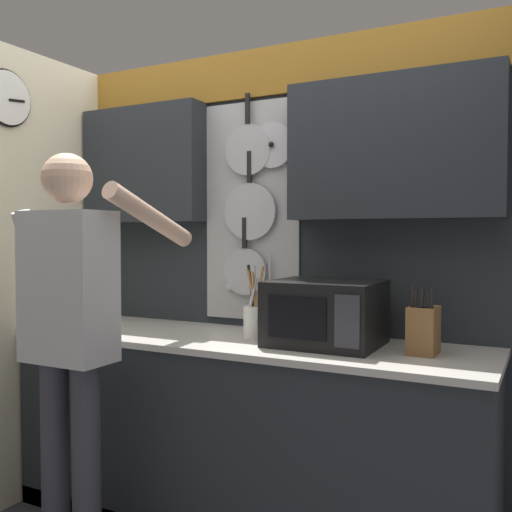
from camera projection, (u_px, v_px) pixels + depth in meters
base_cabinet_counter at (241, 433)px, 2.69m from camera, size 2.28×0.65×0.90m
back_wall_unit at (270, 225)px, 2.91m from camera, size 2.85×0.20×2.34m
side_wall at (1, 274)px, 2.85m from camera, size 0.07×1.60×2.34m
microwave at (326, 313)px, 2.51m from camera, size 0.47×0.40×0.28m
knife_block at (423, 329)px, 2.31m from camera, size 0.11×0.15×0.28m
utensil_crock at (255, 319)px, 2.67m from camera, size 0.11×0.11×0.35m
person at (71, 317)px, 2.42m from camera, size 0.54×0.65×1.73m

